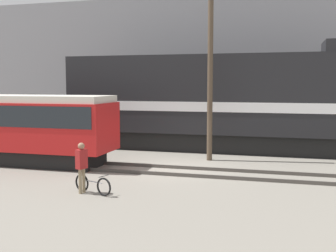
% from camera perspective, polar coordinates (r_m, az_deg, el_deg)
% --- Properties ---
extents(ground_plane, '(120.00, 120.00, 0.00)m').
position_cam_1_polar(ground_plane, '(18.20, 0.32, -5.74)').
color(ground_plane, slate).
extents(track_near, '(60.00, 1.50, 0.14)m').
position_cam_1_polar(track_near, '(17.47, -0.35, -5.99)').
color(track_near, '#47423D').
rests_on(track_near, ground).
extents(track_far, '(60.00, 1.51, 0.14)m').
position_cam_1_polar(track_far, '(23.40, 3.85, -3.00)').
color(track_far, '#47423D').
rests_on(track_far, ground).
extents(building_backdrop, '(37.61, 6.00, 9.52)m').
position_cam_1_polar(building_backdrop, '(31.32, 7.06, 7.79)').
color(building_backdrop, gray).
rests_on(building_backdrop, ground).
extents(freight_locomotive, '(16.57, 3.04, 5.73)m').
position_cam_1_polar(freight_locomotive, '(22.92, 7.07, 3.37)').
color(freight_locomotive, black).
rests_on(freight_locomotive, ground).
extents(streetcar, '(9.21, 2.54, 3.11)m').
position_cam_1_polar(streetcar, '(20.34, -20.00, 0.19)').
color(streetcar, black).
rests_on(streetcar, ground).
extents(bicycle, '(1.55, 0.68, 0.67)m').
position_cam_1_polar(bicycle, '(14.22, -10.17, -7.82)').
color(bicycle, black).
rests_on(bicycle, ground).
extents(person, '(0.33, 0.41, 1.69)m').
position_cam_1_polar(person, '(14.23, -11.63, -4.88)').
color(person, '#8C7A5B').
rests_on(person, ground).
extents(utility_pole_center, '(0.25, 0.25, 9.54)m').
position_cam_1_polar(utility_pole_center, '(19.87, 5.75, 9.03)').
color(utility_pole_center, '#4C3D2D').
rests_on(utility_pole_center, ground).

